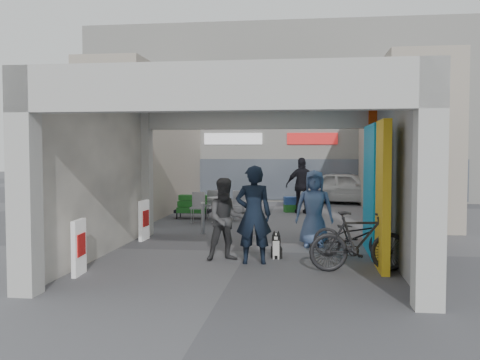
# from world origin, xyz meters

# --- Properties ---
(ground) EXTENTS (90.00, 90.00, 0.00)m
(ground) POSITION_xyz_m (0.00, 0.00, 0.00)
(ground) COLOR #56565B
(ground) RESTS_ON ground
(arcade_canopy) EXTENTS (6.40, 6.45, 6.40)m
(arcade_canopy) POSITION_xyz_m (0.54, -0.82, 2.30)
(arcade_canopy) COLOR #B3B3AF
(arcade_canopy) RESTS_ON ground
(far_building) EXTENTS (18.00, 4.08, 8.00)m
(far_building) POSITION_xyz_m (-0.00, 13.99, 3.99)
(far_building) COLOR white
(far_building) RESTS_ON ground
(plaza_bldg_left) EXTENTS (2.00, 9.00, 5.00)m
(plaza_bldg_left) POSITION_xyz_m (-4.50, 7.50, 2.50)
(plaza_bldg_left) COLOR #A29786
(plaza_bldg_left) RESTS_ON ground
(plaza_bldg_right) EXTENTS (2.00, 9.00, 5.00)m
(plaza_bldg_right) POSITION_xyz_m (4.50, 7.50, 2.50)
(plaza_bldg_right) COLOR #A29786
(plaza_bldg_right) RESTS_ON ground
(bollard_left) EXTENTS (0.09, 0.09, 0.84)m
(bollard_left) POSITION_xyz_m (-1.48, 2.38, 0.42)
(bollard_left) COLOR #979A9F
(bollard_left) RESTS_ON ground
(bollard_center) EXTENTS (0.09, 0.09, 0.85)m
(bollard_center) POSITION_xyz_m (0.05, 2.23, 0.42)
(bollard_center) COLOR #979A9F
(bollard_center) RESTS_ON ground
(bollard_right) EXTENTS (0.09, 0.09, 0.82)m
(bollard_right) POSITION_xyz_m (1.64, 2.24, 0.41)
(bollard_right) COLOR #979A9F
(bollard_right) RESTS_ON ground
(advert_board_near) EXTENTS (0.13, 0.55, 1.00)m
(advert_board_near) POSITION_xyz_m (-2.75, -2.64, 0.51)
(advert_board_near) COLOR silver
(advert_board_near) RESTS_ON ground
(advert_board_far) EXTENTS (0.13, 0.55, 1.00)m
(advert_board_far) POSITION_xyz_m (-2.75, 1.20, 0.51)
(advert_board_far) COLOR silver
(advert_board_far) RESTS_ON ground
(cafe_set) EXTENTS (1.58, 1.28, 0.96)m
(cafe_set) POSITION_xyz_m (-1.56, 5.00, 0.34)
(cafe_set) COLOR #97969B
(cafe_set) RESTS_ON ground
(produce_stand) EXTENTS (1.17, 0.63, 0.77)m
(produce_stand) POSITION_xyz_m (-2.48, 5.69, 0.31)
(produce_stand) COLOR black
(produce_stand) RESTS_ON ground
(crate_stack) EXTENTS (0.52, 0.45, 0.56)m
(crate_stack) POSITION_xyz_m (0.69, 8.00, 0.28)
(crate_stack) COLOR #1A5C1A
(crate_stack) RESTS_ON ground
(border_collie) EXTENTS (0.22, 0.42, 0.59)m
(border_collie) POSITION_xyz_m (0.68, -0.68, 0.23)
(border_collie) COLOR black
(border_collie) RESTS_ON ground
(man_with_dog) EXTENTS (0.76, 0.55, 1.95)m
(man_with_dog) POSITION_xyz_m (0.26, -1.25, 0.97)
(man_with_dog) COLOR black
(man_with_dog) RESTS_ON ground
(man_back_turned) EXTENTS (0.99, 0.89, 1.68)m
(man_back_turned) POSITION_xyz_m (-0.33, -0.99, 0.84)
(man_back_turned) COLOR #39393C
(man_back_turned) RESTS_ON ground
(man_elderly) EXTENTS (0.89, 0.59, 1.79)m
(man_elderly) POSITION_xyz_m (1.47, 0.83, 0.90)
(man_elderly) COLOR #4F689A
(man_elderly) RESTS_ON ground
(man_crates) EXTENTS (1.24, 0.66, 2.01)m
(man_crates) POSITION_xyz_m (1.12, 7.59, 1.01)
(man_crates) COLOR black
(man_crates) RESTS_ON ground
(bicycle_front) EXTENTS (1.90, 1.15, 0.94)m
(bicycle_front) POSITION_xyz_m (2.30, -0.48, 0.47)
(bicycle_front) COLOR black
(bicycle_front) RESTS_ON ground
(bicycle_rear) EXTENTS (1.92, 0.83, 1.12)m
(bicycle_rear) POSITION_xyz_m (2.27, -1.71, 0.56)
(bicycle_rear) COLOR black
(bicycle_rear) RESTS_ON ground
(white_van) EXTENTS (4.33, 2.74, 1.37)m
(white_van) POSITION_xyz_m (3.05, 11.50, 0.69)
(white_van) COLOR silver
(white_van) RESTS_ON ground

